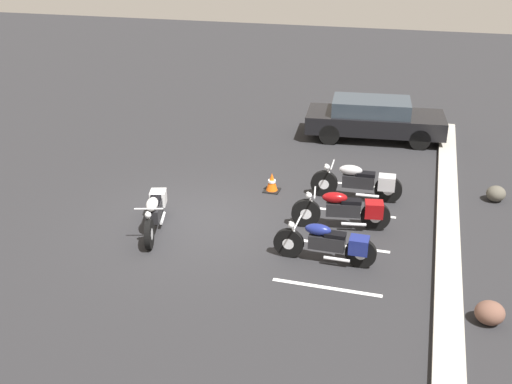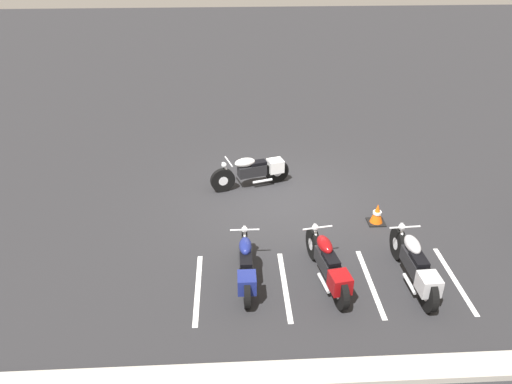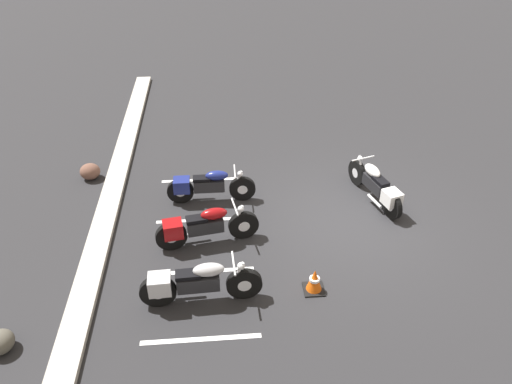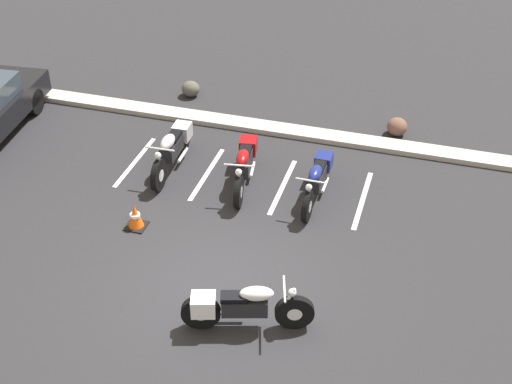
% 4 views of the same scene
% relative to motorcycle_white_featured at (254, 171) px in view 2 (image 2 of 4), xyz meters
% --- Properties ---
extents(ground, '(60.00, 60.00, 0.00)m').
position_rel_motorcycle_white_featured_xyz_m(ground, '(-0.65, 0.80, -0.45)').
color(ground, '#262628').
extents(motorcycle_white_featured, '(2.11, 0.90, 0.85)m').
position_rel_motorcycle_white_featured_xyz_m(motorcycle_white_featured, '(0.00, 0.00, 0.00)').
color(motorcycle_white_featured, black).
rests_on(motorcycle_white_featured, ground).
extents(parked_bike_0, '(0.64, 2.27, 0.89)m').
position_rel_motorcycle_white_featured_xyz_m(parked_bike_0, '(-2.89, 4.23, 0.02)').
color(parked_bike_0, black).
rests_on(parked_bike_0, ground).
extents(parked_bike_1, '(0.74, 2.20, 0.87)m').
position_rel_motorcycle_white_featured_xyz_m(parked_bike_1, '(-1.22, 4.11, 0.01)').
color(parked_bike_1, black).
rests_on(parked_bike_1, ground).
extents(parked_bike_2, '(0.59, 2.11, 0.83)m').
position_rel_motorcycle_white_featured_xyz_m(parked_bike_2, '(0.37, 4.01, -0.01)').
color(parked_bike_2, black).
rests_on(parked_bike_2, ground).
extents(concrete_curb, '(18.00, 0.50, 0.12)m').
position_rel_motorcycle_white_featured_xyz_m(concrete_curb, '(-0.65, 6.35, -0.39)').
color(concrete_curb, '#A8A399').
rests_on(concrete_curb, ground).
extents(traffic_cone, '(0.40, 0.40, 0.50)m').
position_rel_motorcycle_white_featured_xyz_m(traffic_cone, '(-2.78, 1.98, -0.22)').
color(traffic_cone, black).
rests_on(traffic_cone, ground).
extents(stall_line_0, '(0.10, 2.10, 0.00)m').
position_rel_motorcycle_white_featured_xyz_m(stall_line_0, '(-3.79, 4.14, -0.45)').
color(stall_line_0, white).
rests_on(stall_line_0, ground).
extents(stall_line_1, '(0.10, 2.10, 0.00)m').
position_rel_motorcycle_white_featured_xyz_m(stall_line_1, '(-2.09, 4.14, -0.45)').
color(stall_line_1, white).
rests_on(stall_line_1, ground).
extents(stall_line_2, '(0.10, 2.10, 0.00)m').
position_rel_motorcycle_white_featured_xyz_m(stall_line_2, '(-0.39, 4.14, -0.45)').
color(stall_line_2, white).
rests_on(stall_line_2, ground).
extents(stall_line_3, '(0.10, 2.10, 0.00)m').
position_rel_motorcycle_white_featured_xyz_m(stall_line_3, '(1.31, 4.14, -0.45)').
color(stall_line_3, white).
rests_on(stall_line_3, ground).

